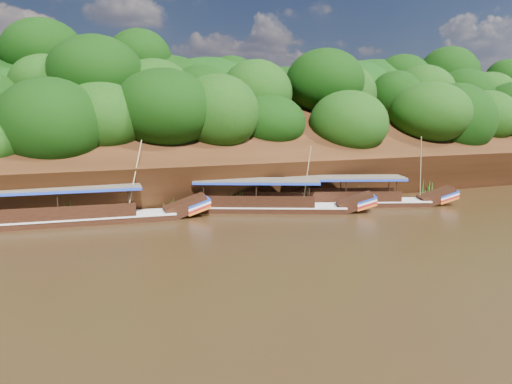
# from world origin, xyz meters

# --- Properties ---
(ground) EXTENTS (160.00, 160.00, 0.00)m
(ground) POSITION_xyz_m (0.00, 0.00, 0.00)
(ground) COLOR black
(ground) RESTS_ON ground
(riverbank) EXTENTS (120.00, 30.06, 19.40)m
(riverbank) POSITION_xyz_m (-0.01, 22.73, 1.89)
(riverbank) COLOR black
(riverbank) RESTS_ON ground
(boat_0) EXTENTS (14.94, 7.35, 6.32)m
(boat_0) POSITION_xyz_m (10.29, 6.30, 0.56)
(boat_0) COLOR black
(boat_0) RESTS_ON ground
(boat_1) EXTENTS (14.26, 8.22, 5.74)m
(boat_1) POSITION_xyz_m (2.55, 6.90, 0.58)
(boat_1) COLOR black
(boat_1) RESTS_ON ground
(boat_2) EXTENTS (17.00, 3.98, 6.29)m
(boat_2) POSITION_xyz_m (-11.65, 8.55, 0.60)
(boat_2) COLOR black
(boat_2) RESTS_ON ground
(reeds) EXTENTS (50.26, 2.11, 2.08)m
(reeds) POSITION_xyz_m (-2.79, 9.40, 0.87)
(reeds) COLOR #245A16
(reeds) RESTS_ON ground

